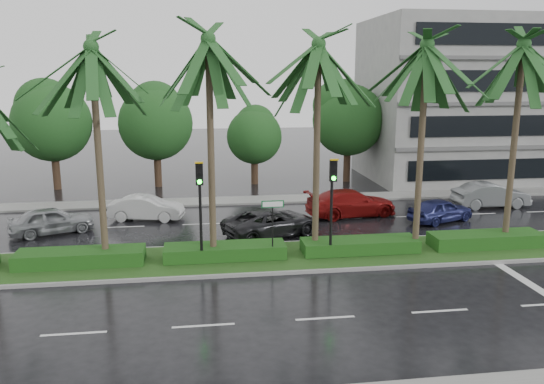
{
  "coord_description": "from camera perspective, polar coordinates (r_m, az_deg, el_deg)",
  "views": [
    {
      "loc": [
        -3.94,
        -20.82,
        7.85
      ],
      "look_at": [
        -0.89,
        1.5,
        2.89
      ],
      "focal_mm": 35.0,
      "sensor_mm": 36.0,
      "label": 1
    }
  ],
  "objects": [
    {
      "name": "ground",
      "position": [
        22.59,
        2.77,
        -7.92
      ],
      "size": [
        120.0,
        120.0,
        0.0
      ],
      "primitive_type": "plane",
      "color": "black",
      "rests_on": "ground"
    },
    {
      "name": "far_sidewalk",
      "position": [
        33.96,
        -0.91,
        -0.84
      ],
      "size": [
        40.0,
        2.0,
        0.12
      ],
      "primitive_type": "cube",
      "color": "slate",
      "rests_on": "ground"
    },
    {
      "name": "median",
      "position": [
        23.49,
        2.33,
        -6.9
      ],
      "size": [
        36.0,
        4.0,
        0.15
      ],
      "color": "gray",
      "rests_on": "ground"
    },
    {
      "name": "hedge",
      "position": [
        23.37,
        2.34,
        -6.04
      ],
      "size": [
        35.2,
        1.4,
        0.6
      ],
      "color": "#174112",
      "rests_on": "median"
    },
    {
      "name": "lane_markings",
      "position": [
        22.93,
        10.52,
        -7.8
      ],
      "size": [
        34.0,
        13.06,
        0.01
      ],
      "color": "silver",
      "rests_on": "ground"
    },
    {
      "name": "palm_row",
      "position": [
        22.0,
        -0.77,
        13.35
      ],
      "size": [
        26.3,
        4.2,
        9.91
      ],
      "color": "#423526",
      "rests_on": "median"
    },
    {
      "name": "signal_median_left",
      "position": [
        21.67,
        -7.75,
        -0.63
      ],
      "size": [
        0.34,
        0.42,
        4.36
      ],
      "color": "black",
      "rests_on": "median"
    },
    {
      "name": "signal_median_right",
      "position": [
        22.34,
        6.5,
        -0.2
      ],
      "size": [
        0.34,
        0.42,
        4.36
      ],
      "color": "black",
      "rests_on": "median"
    },
    {
      "name": "street_sign",
      "position": [
        22.25,
        0.07,
        -2.49
      ],
      "size": [
        0.95,
        0.09,
        2.6
      ],
      "color": "black",
      "rests_on": "median"
    },
    {
      "name": "bg_trees",
      "position": [
        38.64,
        -3.52,
        7.71
      ],
      "size": [
        33.01,
        5.34,
        7.71
      ],
      "color": "#312316",
      "rests_on": "ground"
    },
    {
      "name": "building",
      "position": [
        44.14,
        20.83,
        9.23
      ],
      "size": [
        16.0,
        10.0,
        12.0
      ],
      "primitive_type": "cube",
      "color": "gray",
      "rests_on": "ground"
    },
    {
      "name": "car_silver",
      "position": [
        29.03,
        -22.64,
        -2.83
      ],
      "size": [
        3.07,
        4.4,
        1.39
      ],
      "primitive_type": "imported",
      "rotation": [
        0.0,
        0.0,
        1.96
      ],
      "color": "#929598",
      "rests_on": "ground"
    },
    {
      "name": "car_white",
      "position": [
        30.2,
        -13.38,
        -1.67
      ],
      "size": [
        2.13,
        4.27,
        1.34
      ],
      "primitive_type": "imported",
      "rotation": [
        0.0,
        0.0,
        1.39
      ],
      "color": "#BDBDBD",
      "rests_on": "ground"
    },
    {
      "name": "car_darkgrey",
      "position": [
        26.44,
        -0.02,
        -3.29
      ],
      "size": [
        4.09,
        5.47,
        1.38
      ],
      "primitive_type": "imported",
      "rotation": [
        0.0,
        0.0,
        1.98
      ],
      "color": "black",
      "rests_on": "ground"
    },
    {
      "name": "car_red",
      "position": [
        30.5,
        8.51,
        -1.17
      ],
      "size": [
        2.87,
        5.46,
        1.51
      ],
      "primitive_type": "imported",
      "rotation": [
        0.0,
        0.0,
        1.72
      ],
      "color": "maroon",
      "rests_on": "ground"
    },
    {
      "name": "car_blue",
      "position": [
        30.42,
        17.65,
        -1.86
      ],
      "size": [
        2.8,
        4.11,
        1.3
      ],
      "primitive_type": "imported",
      "rotation": [
        0.0,
        0.0,
        1.94
      ],
      "color": "navy",
      "rests_on": "ground"
    },
    {
      "name": "car_grey",
      "position": [
        34.82,
        22.48,
        -0.3
      ],
      "size": [
        1.64,
        4.56,
        1.5
      ],
      "primitive_type": "imported",
      "rotation": [
        0.0,
        0.0,
        1.58
      ],
      "color": "slate",
      "rests_on": "ground"
    }
  ]
}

